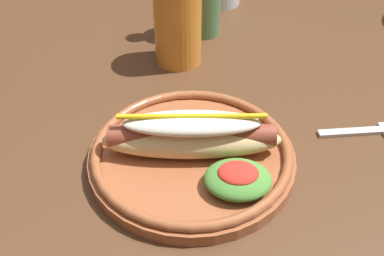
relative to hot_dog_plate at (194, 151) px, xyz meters
The scene contains 4 objects.
dining_table 0.19m from the hot_dog_plate, 76.16° to the left, with size 1.50×1.10×0.74m.
hot_dog_plate is the anchor object (origin of this frame).
fork 0.24m from the hot_dog_plate, 15.04° to the left, with size 0.12×0.03×0.00m.
extra_cup 0.25m from the hot_dog_plate, 96.31° to the left, with size 0.07×0.07×0.13m, color orange.
Camera 1 is at (-0.04, -0.56, 1.13)m, focal length 43.09 mm.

